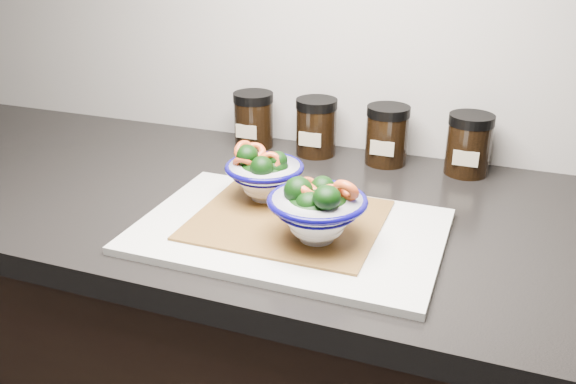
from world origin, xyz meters
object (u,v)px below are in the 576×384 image
at_px(cutting_board, 290,231).
at_px(bowl_left, 264,175).
at_px(spice_jar_b, 316,127).
at_px(spice_jar_c, 387,135).
at_px(spice_jar_d, 469,144).
at_px(spice_jar_a, 254,120).
at_px(bowl_right, 317,210).

height_order(cutting_board, bowl_left, bowl_left).
distance_m(bowl_left, spice_jar_b, 0.27).
bearing_deg(spice_jar_c, spice_jar_d, 0.00).
xyz_separation_m(cutting_board, spice_jar_a, (-0.21, 0.34, 0.05)).
relative_size(spice_jar_a, spice_jar_c, 1.00).
xyz_separation_m(cutting_board, spice_jar_b, (-0.07, 0.34, 0.05)).
distance_m(spice_jar_b, spice_jar_c, 0.14).
height_order(cutting_board, spice_jar_c, spice_jar_c).
bearing_deg(spice_jar_d, cutting_board, -122.98).
height_order(spice_jar_a, spice_jar_b, same).
bearing_deg(spice_jar_d, spice_jar_b, 180.00).
xyz_separation_m(bowl_right, spice_jar_d, (0.17, 0.37, -0.00)).
height_order(bowl_left, spice_jar_d, bowl_left).
bearing_deg(cutting_board, bowl_right, -27.26).
bearing_deg(spice_jar_d, spice_jar_a, 180.00).
bearing_deg(spice_jar_d, bowl_left, -137.87).
distance_m(cutting_board, bowl_left, 0.12).
distance_m(cutting_board, bowl_right, 0.08).
bearing_deg(spice_jar_a, spice_jar_d, 0.00).
xyz_separation_m(spice_jar_a, spice_jar_b, (0.14, 0.00, 0.00)).
relative_size(bowl_right, spice_jar_d, 1.26).
xyz_separation_m(cutting_board, bowl_right, (0.05, -0.03, 0.05)).
height_order(bowl_right, spice_jar_a, bowl_right).
xyz_separation_m(spice_jar_c, spice_jar_d, (0.15, 0.00, 0.00)).
xyz_separation_m(bowl_left, spice_jar_a, (-0.13, 0.27, -0.00)).
bearing_deg(cutting_board, spice_jar_b, 101.76).
bearing_deg(spice_jar_d, bowl_right, -115.00).
distance_m(spice_jar_a, spice_jar_d, 0.43).
distance_m(cutting_board, spice_jar_d, 0.41).
bearing_deg(bowl_left, bowl_right, -39.75).
bearing_deg(spice_jar_a, spice_jar_c, 0.00).
xyz_separation_m(bowl_left, spice_jar_b, (0.00, 0.27, -0.00)).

